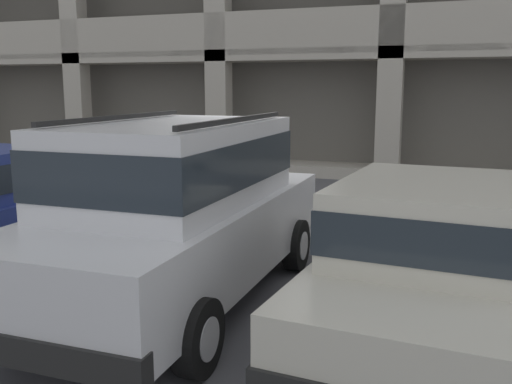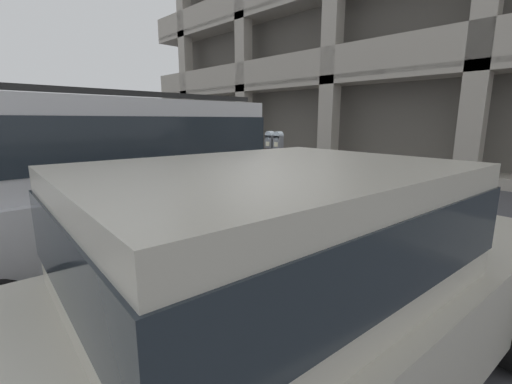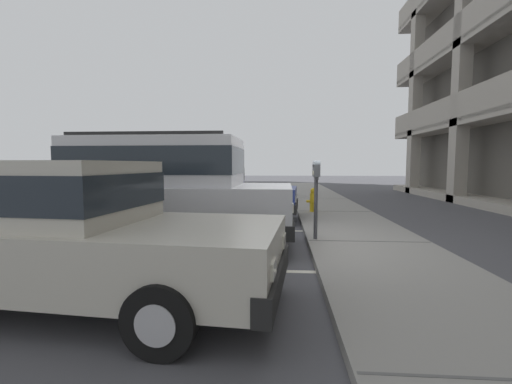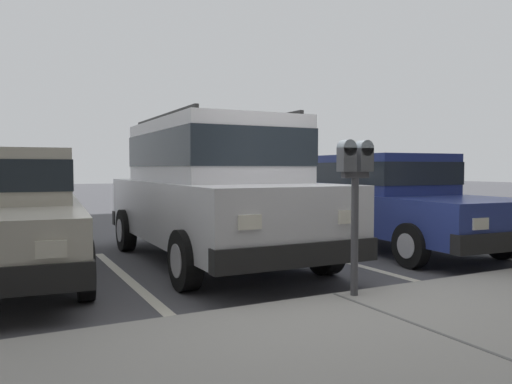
# 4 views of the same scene
# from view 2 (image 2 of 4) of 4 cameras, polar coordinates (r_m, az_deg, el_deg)

# --- Properties ---
(ground_plane) EXTENTS (80.00, 80.00, 0.10)m
(ground_plane) POSITION_cam_2_polar(r_m,az_deg,el_deg) (5.99, 1.57, -5.75)
(ground_plane) COLOR #4C4C51
(sidewalk) EXTENTS (40.00, 2.20, 0.12)m
(sidewalk) POSITION_cam_2_polar(r_m,az_deg,el_deg) (6.92, 9.11, -2.53)
(sidewalk) COLOR gray
(sidewalk) RESTS_ON ground_plane
(parking_stall_lines) EXTENTS (12.00, 4.80, 0.01)m
(parking_stall_lines) POSITION_cam_2_polar(r_m,az_deg,el_deg) (4.08, 2.83, -13.76)
(parking_stall_lines) COLOR silver
(parking_stall_lines) RESTS_ON ground_plane
(silver_suv) EXTENTS (2.04, 4.79, 2.03)m
(silver_suv) POSITION_cam_2_polar(r_m,az_deg,el_deg) (4.21, -21.10, 1.82)
(silver_suv) COLOR silver
(silver_suv) RESTS_ON ground_plane
(red_sedan) EXTENTS (2.05, 4.59, 1.54)m
(red_sedan) POSITION_cam_2_polar(r_m,az_deg,el_deg) (7.20, -28.69, 2.89)
(red_sedan) COLOR navy
(red_sedan) RESTS_ON ground_plane
(dark_hatchback) EXTENTS (2.12, 4.61, 1.54)m
(dark_hatchback) POSITION_cam_2_polar(r_m,az_deg,el_deg) (2.13, 6.17, -14.55)
(dark_hatchback) COLOR beige
(dark_hatchback) RESTS_ON ground_plane
(parking_meter_near) EXTENTS (0.35, 0.12, 1.46)m
(parking_meter_near) POSITION_cam_2_polar(r_m,az_deg,el_deg) (6.09, 3.01, 6.60)
(parking_meter_near) COLOR #47474C
(parking_meter_near) RESTS_ON sidewalk
(fire_hydrant) EXTENTS (0.30, 0.30, 0.70)m
(fire_hydrant) POSITION_cam_2_polar(r_m,az_deg,el_deg) (9.29, -13.03, 3.53)
(fire_hydrant) COLOR gold
(fire_hydrant) RESTS_ON sidewalk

